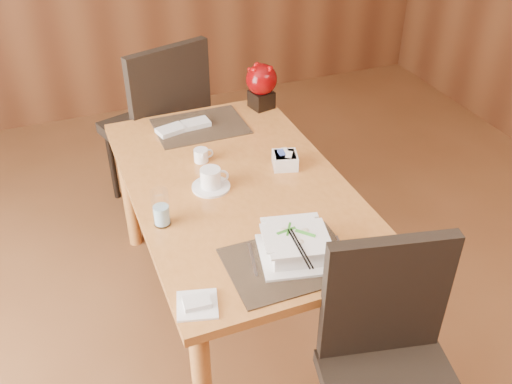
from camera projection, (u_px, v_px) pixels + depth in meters
name	position (u px, v px, depth m)	size (l,w,h in m)	color
dining_table	(238.00, 201.00, 2.52)	(0.90, 1.50, 0.75)	#CB7D38
placemat_near	(290.00, 262.00, 2.05)	(0.45, 0.33, 0.01)	black
placemat_far	(200.00, 126.00, 2.88)	(0.45, 0.33, 0.01)	black
soup_setting	(295.00, 246.00, 2.05)	(0.30, 0.30, 0.10)	white
coffee_cup	(211.00, 180.00, 2.41)	(0.16, 0.16, 0.09)	white
water_glass	(161.00, 208.00, 2.19)	(0.07, 0.07, 0.16)	white
creamer_jug	(201.00, 155.00, 2.60)	(0.08, 0.08, 0.06)	white
sugar_caddy	(285.00, 160.00, 2.56)	(0.11, 0.11, 0.06)	white
berry_decor	(261.00, 83.00, 2.99)	(0.17, 0.17, 0.24)	black
napkins_far	(185.00, 126.00, 2.85)	(0.27, 0.10, 0.02)	white
bread_plate	(197.00, 305.00, 1.87)	(0.13, 0.13, 0.01)	white
near_chair	(391.00, 360.00, 1.93)	(0.55, 0.55, 0.99)	black
far_chair	(161.00, 120.00, 3.24)	(0.63, 0.63, 1.08)	black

